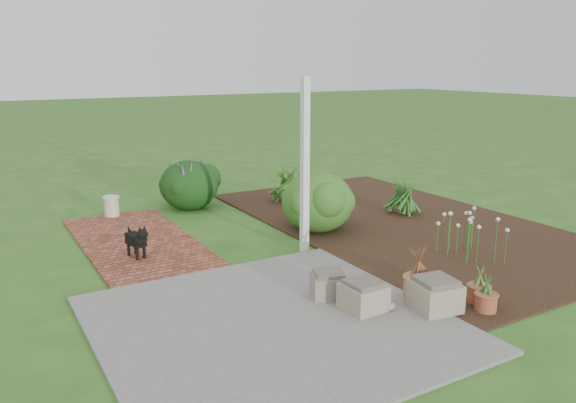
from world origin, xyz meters
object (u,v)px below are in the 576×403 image
cream_ceramic_urn (112,206)px  evergreen_shrub (318,200)px  black_dog (137,239)px  stone_trough_near (435,296)px

cream_ceramic_urn → evergreen_shrub: 3.71m
cream_ceramic_urn → black_dog: bearing=-95.1°
stone_trough_near → evergreen_shrub: bearing=79.8°
cream_ceramic_urn → evergreen_shrub: evergreen_shrub is taller
black_dog → evergreen_shrub: size_ratio=0.44×
stone_trough_near → black_dog: (-2.35, 3.33, 0.11)m
stone_trough_near → evergreen_shrub: size_ratio=0.40×
black_dog → cream_ceramic_urn: bearing=72.8°
stone_trough_near → evergreen_shrub: (0.59, 3.25, 0.33)m
black_dog → cream_ceramic_urn: 2.44m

